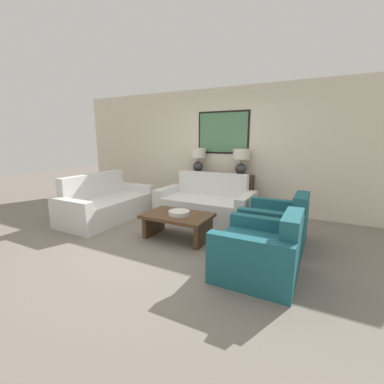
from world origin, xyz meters
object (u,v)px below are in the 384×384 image
Objects in this scene: table_lamp_right at (241,160)px; armchair_near_back_wall at (276,225)px; table_lamp_left at (198,158)px; couch_by_side at (106,204)px; console_table at (218,192)px; couch_by_back_wall at (206,204)px; armchair_near_camera at (260,253)px; decorative_bowl at (179,213)px; coffee_table at (177,221)px.

table_lamp_right is 0.61× the size of armchair_near_back_wall.
couch_by_side is at bearing -127.77° from table_lamp_left.
table_lamp_right is 0.30× the size of couch_by_side.
couch_by_back_wall is (0.00, -0.66, -0.12)m from console_table.
table_lamp_left is 1.00× the size of table_lamp_right.
console_table is at bearing 180.00° from table_lamp_right.
armchair_near_camera is at bearing -50.51° from table_lamp_left.
decorative_bowl is (-0.40, -1.89, -0.71)m from table_lamp_right.
table_lamp_left is at bearing 52.23° from couch_by_side.
couch_by_side is 1.82m from coffee_table.
table_lamp_right is at bearing 35.60° from couch_by_side.
table_lamp_left reaches higher than coffee_table.
table_lamp_right is (1.00, 0.00, 0.00)m from table_lamp_left.
armchair_near_back_wall is 1.00× the size of armchair_near_camera.
console_table is 0.89m from table_lamp_right.
console_table is at bearing 91.71° from coffee_table.
armchair_near_camera is at bearing -20.32° from decorative_bowl.
console_table is at bearing 121.63° from armchair_near_camera.
coffee_table is at bearing -73.45° from table_lamp_left.
decorative_bowl is 1.48m from armchair_near_camera.
armchair_near_back_wall is (1.48, -0.67, -0.01)m from couch_by_back_wall.
coffee_table is 3.16× the size of decorative_bowl.
console_table is 1.43× the size of coffee_table.
table_lamp_left is at bearing 107.61° from decorative_bowl.
couch_by_back_wall is 5.62× the size of decorative_bowl.
couch_by_side is 5.62× the size of decorative_bowl.
couch_by_side is 3.32m from armchair_near_camera.
coffee_table is (0.06, -1.21, 0.00)m from couch_by_back_wall.
armchair_near_back_wall is (3.23, 0.27, -0.01)m from couch_by_side.
armchair_near_camera reaches higher than decorative_bowl.
couch_by_back_wall is at bearing 92.64° from coffee_table.
couch_by_side is 1.87m from decorative_bowl.
coffee_table is at bearing -88.29° from console_table.
table_lamp_left is 1.19m from couch_by_back_wall.
decorative_bowl is (0.05, -0.02, 0.14)m from coffee_table.
armchair_near_back_wall is at bearing -24.47° from couch_by_back_wall.
armchair_near_back_wall is 1.07m from armchair_near_camera.
console_table reaches higher than coffee_table.
console_table is 0.67m from couch_by_back_wall.
couch_by_side is (-1.75, -0.95, 0.00)m from couch_by_back_wall.
armchair_near_camera is at bearing -90.00° from armchair_near_back_wall.
console_table reaches higher than armchair_near_camera.
couch_by_back_wall is 1.00× the size of couch_by_side.
armchair_near_back_wall reaches higher than coffee_table.
armchair_near_back_wall is at bearing 90.00° from armchair_near_camera.
table_lamp_right is 0.30× the size of couch_by_back_wall.
coffee_table is at bearing -87.36° from couch_by_back_wall.
couch_by_back_wall reaches higher than coffee_table.
console_table is at bearing 137.98° from armchair_near_back_wall.
couch_by_back_wall is at bearing -90.00° from console_table.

